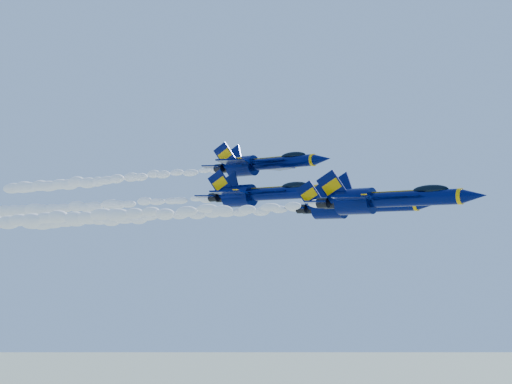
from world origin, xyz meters
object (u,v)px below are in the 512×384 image
Objects in this scene: jet_second at (356,206)px; jet_fourth at (264,164)px; jet_third at (263,194)px; jet_lead at (387,199)px.

jet_fourth is (-21.00, 11.73, 7.38)m from jet_second.
jet_third reaches higher than jet_second.
jet_second is 25.16m from jet_fourth.
jet_second is 0.87× the size of jet_third.
jet_fourth is (-4.16, 6.12, 4.91)m from jet_third.
jet_third is at bearing -55.76° from jet_fourth.
jet_lead is 0.78× the size of jet_third.
jet_lead is at bearing -39.48° from jet_fourth.
jet_fourth is at bearing 150.81° from jet_second.
jet_second is (-10.69, 14.37, 0.48)m from jet_lead.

